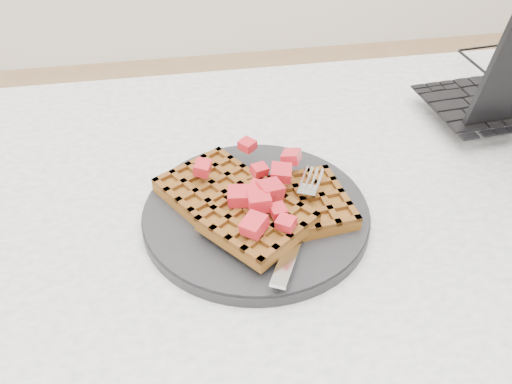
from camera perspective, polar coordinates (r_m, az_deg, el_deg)
table at (r=0.71m, az=4.40°, el=-11.25°), size 1.20×0.80×0.75m
plate at (r=0.64m, az=0.00°, el=-2.21°), size 0.25×0.25×0.02m
waffles at (r=0.62m, az=0.07°, el=-1.12°), size 0.22×0.21×0.03m
strawberry_pile at (r=0.61m, az=0.00°, el=1.01°), size 0.15×0.15×0.02m
fork at (r=0.61m, az=4.43°, el=-3.08°), size 0.10×0.17×0.02m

